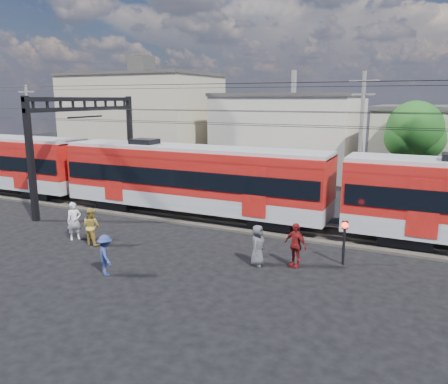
{
  "coord_description": "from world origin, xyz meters",
  "views": [
    {
      "loc": [
        10.0,
        -13.66,
        6.87
      ],
      "look_at": [
        1.19,
        5.0,
        2.42
      ],
      "focal_mm": 35.0,
      "sensor_mm": 36.0,
      "label": 1
    }
  ],
  "objects_px": {
    "crossing_signal": "(344,234)",
    "commuter_train": "(195,177)",
    "pedestrian_a": "(74,221)",
    "pedestrian_c": "(106,255)"
  },
  "relations": [
    {
      "from": "commuter_train",
      "to": "pedestrian_a",
      "type": "relative_size",
      "value": 26.8
    },
    {
      "from": "pedestrian_c",
      "to": "commuter_train",
      "type": "bearing_deg",
      "value": -47.93
    },
    {
      "from": "commuter_train",
      "to": "pedestrian_c",
      "type": "height_order",
      "value": "commuter_train"
    },
    {
      "from": "pedestrian_a",
      "to": "crossing_signal",
      "type": "height_order",
      "value": "crossing_signal"
    },
    {
      "from": "pedestrian_a",
      "to": "pedestrian_c",
      "type": "xyz_separation_m",
      "value": [
        4.39,
        -2.89,
        -0.12
      ]
    },
    {
      "from": "commuter_train",
      "to": "pedestrian_c",
      "type": "bearing_deg",
      "value": -83.93
    },
    {
      "from": "pedestrian_c",
      "to": "crossing_signal",
      "type": "bearing_deg",
      "value": -112.16
    },
    {
      "from": "commuter_train",
      "to": "pedestrian_c",
      "type": "xyz_separation_m",
      "value": [
        0.95,
        -8.96,
        -1.58
      ]
    },
    {
      "from": "pedestrian_a",
      "to": "pedestrian_c",
      "type": "distance_m",
      "value": 5.25
    },
    {
      "from": "crossing_signal",
      "to": "commuter_train",
      "type": "bearing_deg",
      "value": 157.5
    }
  ]
}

